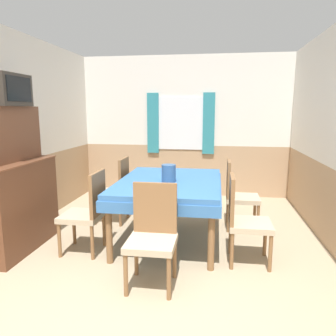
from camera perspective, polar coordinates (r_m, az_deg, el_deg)
ground_plane at (r=2.70m, az=-6.92°, el=-26.68°), size 16.00×16.00×0.00m
wall_back at (r=6.19m, az=2.90°, el=7.21°), size 4.24×0.10×2.60m
wall_left at (r=4.84m, az=-23.37°, el=5.56°), size 0.05×4.45×2.60m
wall_right at (r=4.33m, az=26.60°, el=4.88°), size 0.05×4.45×2.60m
dining_table at (r=4.06m, az=0.28°, el=-3.51°), size 1.26×1.71×0.76m
chair_head_near at (r=3.08m, az=-2.68°, el=-11.16°), size 0.44×0.44×0.94m
chair_left_near at (r=3.84m, az=-13.82°, el=-7.13°), size 0.44×0.44×0.94m
chair_left_far at (r=4.79m, az=-9.09°, el=-3.53°), size 0.44×0.44×0.94m
chair_right_far at (r=4.58m, az=12.00°, el=-4.26°), size 0.44×0.44×0.94m
chair_right_near at (r=3.58m, az=12.98°, el=-8.38°), size 0.44×0.44×0.94m
sideboard at (r=4.16m, az=-25.29°, el=-3.43°), size 0.46×1.16×1.65m
tv at (r=4.10m, az=-26.15°, el=12.11°), size 0.29×0.54×0.35m
vase at (r=3.93m, az=0.12°, el=-0.91°), size 0.17×0.17×0.21m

